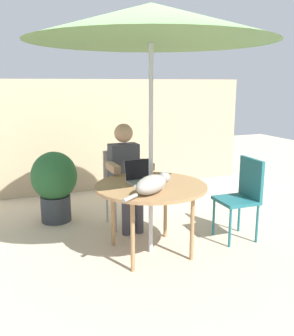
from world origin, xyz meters
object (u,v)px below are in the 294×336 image
at_px(person_seated, 126,170).
at_px(patio_table, 151,190).
at_px(cat, 153,184).
at_px(chair_occupied, 122,181).
at_px(chair_empty, 243,192).
at_px(patio_umbrella, 151,23).
at_px(potted_plant_near_fence, 54,182).
at_px(laptop, 141,175).

bearing_deg(person_seated, patio_table, -90.00).
xyz_separation_m(person_seated, cat, (-0.09, -1.02, 0.10)).
xyz_separation_m(patio_table, chair_occupied, (0.00, 0.92, -0.13)).
distance_m(patio_table, chair_empty, 1.09).
xyz_separation_m(patio_umbrella, chair_empty, (1.09, -0.04, -1.70)).
xyz_separation_m(patio_table, cat, (-0.09, -0.26, 0.14)).
height_order(chair_occupied, person_seated, person_seated).
bearing_deg(chair_occupied, person_seated, -90.00).
height_order(chair_occupied, potted_plant_near_fence, chair_occupied).
height_order(patio_umbrella, person_seated, patio_umbrella).
xyz_separation_m(patio_umbrella, chair_occupied, (0.00, 0.92, -1.70)).
bearing_deg(chair_occupied, cat, -94.43).
bearing_deg(laptop, patio_umbrella, -76.39).
height_order(patio_table, person_seated, person_seated).
relative_size(chair_occupied, chair_empty, 1.00).
xyz_separation_m(patio_table, patio_umbrella, (0.00, 0.00, 1.57)).
bearing_deg(person_seated, chair_empty, -36.35).
xyz_separation_m(chair_occupied, potted_plant_near_fence, (-0.76, 0.37, -0.03)).
xyz_separation_m(patio_table, chair_empty, (1.09, -0.04, -0.13)).
bearing_deg(cat, laptop, 83.28).
bearing_deg(cat, chair_occupied, 85.57).
distance_m(chair_occupied, person_seated, 0.23).
relative_size(patio_table, chair_empty, 1.23).
height_order(laptop, potted_plant_near_fence, laptop).
xyz_separation_m(chair_empty, cat, (-1.18, -0.23, 0.27)).
distance_m(chair_occupied, laptop, 0.79).
relative_size(patio_umbrella, cat, 4.13).
height_order(chair_occupied, laptop, laptop).
relative_size(patio_table, patio_umbrella, 0.46).
relative_size(chair_occupied, potted_plant_near_fence, 1.02).
bearing_deg(cat, patio_umbrella, 70.82).
bearing_deg(potted_plant_near_fence, patio_table, -59.63).
relative_size(patio_table, person_seated, 0.90).
bearing_deg(chair_empty, chair_occupied, 138.60).
bearing_deg(potted_plant_near_fence, chair_occupied, -26.12).
bearing_deg(person_seated, chair_occupied, 90.00).
distance_m(patio_umbrella, cat, 1.46).
bearing_deg(cat, potted_plant_near_fence, 113.15).
relative_size(person_seated, laptop, 3.92).
distance_m(patio_umbrella, chair_empty, 2.01).
bearing_deg(patio_umbrella, cat, -109.18).
height_order(patio_table, patio_umbrella, patio_umbrella).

